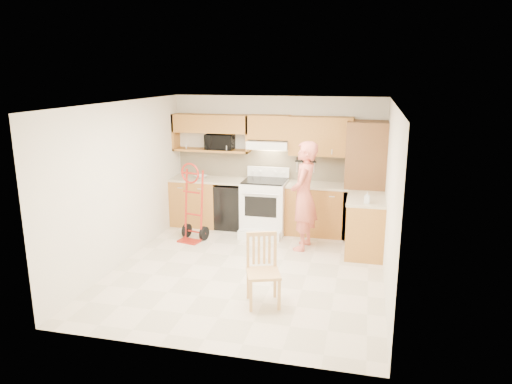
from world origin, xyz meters
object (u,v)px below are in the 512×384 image
(microwave, at_px, (220,142))
(dining_chair, at_px, (263,271))
(range, at_px, (264,202))
(person, at_px, (304,196))
(hand_truck, at_px, (191,206))

(microwave, height_order, dining_chair, microwave)
(range, xyz_separation_m, person, (0.82, -0.62, 0.33))
(range, height_order, hand_truck, hand_truck)
(range, distance_m, person, 1.08)
(person, height_order, dining_chair, person)
(microwave, relative_size, person, 0.29)
(hand_truck, height_order, dining_chair, hand_truck)
(microwave, xyz_separation_m, hand_truck, (-0.22, -1.04, -1.00))
(dining_chair, bearing_deg, microwave, 96.67)
(hand_truck, distance_m, dining_chair, 2.72)
(range, xyz_separation_m, dining_chair, (0.60, -2.76, -0.13))
(microwave, bearing_deg, dining_chair, -65.34)
(person, bearing_deg, microwave, -112.82)
(person, distance_m, dining_chair, 2.20)
(person, xyz_separation_m, hand_truck, (-1.98, -0.07, -0.28))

